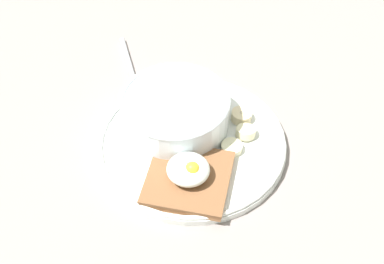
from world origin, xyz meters
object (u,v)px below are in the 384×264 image
(poached_egg, at_px, (189,169))
(spoon, at_px, (131,71))
(toast_slice, at_px, (188,179))
(banana_slice_left, at_px, (241,116))
(banana_slice_back, at_px, (231,148))
(oatmeal_bowl, at_px, (176,112))
(banana_slice_front, at_px, (246,132))

(poached_egg, distance_m, spoon, 0.24)
(toast_slice, relative_size, banana_slice_left, 2.64)
(spoon, bearing_deg, banana_slice_back, -33.58)
(spoon, bearing_deg, oatmeal_bowl, -44.15)
(oatmeal_bowl, distance_m, banana_slice_left, 0.10)
(oatmeal_bowl, xyz_separation_m, banana_slice_left, (0.09, 0.04, -0.02))
(toast_slice, xyz_separation_m, poached_egg, (0.00, -0.00, 0.02))
(toast_slice, xyz_separation_m, banana_slice_left, (0.04, 0.13, 0.00))
(oatmeal_bowl, relative_size, spoon, 1.23)
(banana_slice_left, bearing_deg, oatmeal_bowl, -157.17)
(spoon, bearing_deg, banana_slice_front, -24.74)
(oatmeal_bowl, relative_size, poached_egg, 2.73)
(oatmeal_bowl, relative_size, toast_slice, 1.36)
(poached_egg, distance_m, banana_slice_front, 0.11)
(toast_slice, distance_m, poached_egg, 0.02)
(toast_slice, bearing_deg, banana_slice_back, 57.64)
(oatmeal_bowl, height_order, spoon, oatmeal_bowl)
(oatmeal_bowl, height_order, poached_egg, oatmeal_bowl)
(toast_slice, distance_m, banana_slice_front, 0.11)
(banana_slice_back, xyz_separation_m, spoon, (-0.19, 0.13, -0.01))
(toast_slice, distance_m, banana_slice_back, 0.08)
(banana_slice_front, distance_m, banana_slice_back, 0.04)
(banana_slice_front, xyz_separation_m, banana_slice_back, (-0.01, -0.03, -0.00))
(oatmeal_bowl, xyz_separation_m, poached_egg, (0.04, -0.09, -0.00))
(toast_slice, relative_size, spoon, 0.91)
(toast_slice, height_order, poached_egg, poached_egg)
(banana_slice_front, bearing_deg, spoon, 155.26)
(oatmeal_bowl, xyz_separation_m, banana_slice_back, (0.09, -0.03, -0.02))
(toast_slice, height_order, spoon, toast_slice)
(banana_slice_back, bearing_deg, banana_slice_left, 89.37)
(banana_slice_left, distance_m, spoon, 0.20)
(banana_slice_left, bearing_deg, poached_egg, -108.18)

